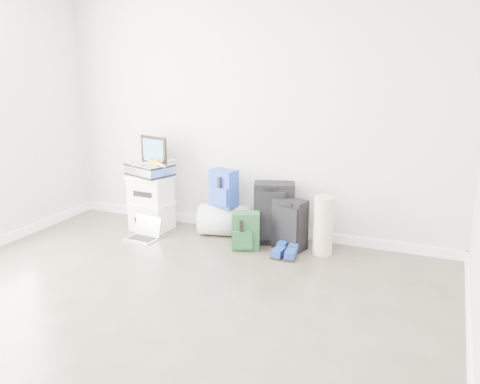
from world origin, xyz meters
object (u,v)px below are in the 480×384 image
at_px(briefcase, 150,169).
at_px(large_suitcase, 274,213).
at_px(duffel_bag, 225,220).
at_px(laptop, 144,233).
at_px(boxes_stack, 151,202).
at_px(carry_on, 290,224).

height_order(briefcase, large_suitcase, briefcase).
xyz_separation_m(duffel_bag, laptop, (-0.76, -0.44, -0.11)).
xyz_separation_m(boxes_stack, laptop, (0.09, -0.31, -0.26)).
distance_m(duffel_bag, carry_on, 0.79).
distance_m(boxes_stack, large_suitcase, 1.43).
bearing_deg(boxes_stack, duffel_bag, 11.94).
bearing_deg(briefcase, duffel_bag, 27.72).
relative_size(duffel_bag, carry_on, 1.07).
bearing_deg(large_suitcase, boxes_stack, 166.73).
bearing_deg(briefcase, laptop, -53.97).
xyz_separation_m(large_suitcase, laptop, (-1.33, -0.43, -0.27)).
relative_size(boxes_stack, large_suitcase, 0.97).
bearing_deg(carry_on, duffel_bag, -171.76).
relative_size(duffel_bag, large_suitcase, 0.85).
distance_m(briefcase, carry_on, 1.69).
bearing_deg(duffel_bag, laptop, -162.35).
height_order(carry_on, laptop, carry_on).
bearing_deg(laptop, boxes_stack, 112.61).
xyz_separation_m(duffel_bag, carry_on, (0.78, -0.11, 0.09)).
relative_size(briefcase, carry_on, 0.90).
relative_size(large_suitcase, laptop, 1.85).
distance_m(duffel_bag, laptop, 0.89).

